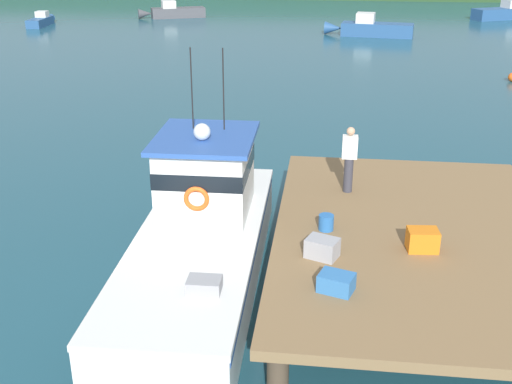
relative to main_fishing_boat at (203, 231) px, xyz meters
The scene contains 14 objects.
ground_plane 1.04m from the main_fishing_boat, 139.26° to the left, with size 200.00×200.00×0.00m, color #1E4C5B.
dock 4.61m from the main_fishing_boat, ahead, with size 6.00×9.00×1.20m.
main_fishing_boat is the anchor object (origin of this frame).
crate_stack_near_edge 4.67m from the main_fishing_boat, ahead, with size 0.60×0.44×0.44m, color orange.
crate_single_far 2.91m from the main_fishing_boat, 24.67° to the right, with size 0.60×0.44×0.39m, color #9E9EA3.
crate_stack_mid_dock 3.81m from the main_fishing_boat, 39.98° to the right, with size 0.60×0.44×0.33m, color #3370B2.
bait_bucket 2.71m from the main_fishing_boat, ahead, with size 0.32×0.32×0.34m, color #2866B2.
deckhand_by_the_boat 4.01m from the main_fishing_boat, 35.13° to the left, with size 0.36×0.22×1.63m.
moored_boat_far_left 43.96m from the main_fishing_boat, 104.57° to the left, with size 5.65×3.17×1.43m.
moored_boat_mid_harbor 48.17m from the main_fishing_boat, 69.30° to the left, with size 6.18×3.74×1.59m.
moored_boat_far_right 42.02m from the main_fishing_boat, 118.93° to the left, with size 1.27×4.21×1.06m.
moored_boat_off_the_point 34.90m from the main_fishing_boat, 81.31° to the left, with size 6.35×2.29×1.59m.
mooring_buoy_outer 9.75m from the main_fishing_boat, 43.85° to the left, with size 0.35×0.35×0.35m, color #EA5B19.
mooring_buoy_spare_mooring 23.73m from the main_fishing_boat, 60.52° to the left, with size 0.44×0.44×0.44m, color #EA5B19.
Camera 1 is at (2.85, -12.42, 7.15)m, focal length 44.54 mm.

